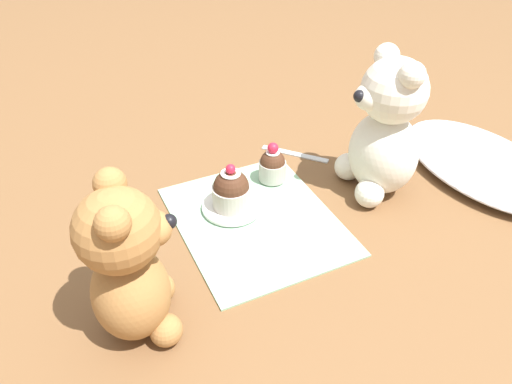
# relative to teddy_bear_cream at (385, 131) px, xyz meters

# --- Properties ---
(ground_plane) EXTENTS (4.00, 4.00, 0.00)m
(ground_plane) POSITION_rel_teddy_bear_cream_xyz_m (-0.01, -0.22, -0.11)
(ground_plane) COLOR brown
(knitted_placemat) EXTENTS (0.28, 0.23, 0.01)m
(knitted_placemat) POSITION_rel_teddy_bear_cream_xyz_m (-0.01, -0.22, -0.10)
(knitted_placemat) COLOR #8EBC99
(knitted_placemat) RESTS_ON ground_plane
(tulle_cloth) EXTENTS (0.32, 0.20, 0.03)m
(tulle_cloth) POSITION_rel_teddy_bear_cream_xyz_m (0.04, 0.19, -0.09)
(tulle_cloth) COLOR silver
(tulle_cloth) RESTS_ON ground_plane
(teddy_bear_cream) EXTENTS (0.13, 0.13, 0.23)m
(teddy_bear_cream) POSITION_rel_teddy_bear_cream_xyz_m (0.00, 0.00, 0.00)
(teddy_bear_cream) COLOR silver
(teddy_bear_cream) RESTS_ON ground_plane
(teddy_bear_tan) EXTENTS (0.12, 0.11, 0.21)m
(teddy_bear_tan) POSITION_rel_teddy_bear_cream_xyz_m (0.11, -0.42, -0.01)
(teddy_bear_tan) COLOR #A3703D
(teddy_bear_tan) RESTS_ON ground_plane
(cupcake_near_cream_bear) EXTENTS (0.05, 0.05, 0.07)m
(cupcake_near_cream_bear) POSITION_rel_teddy_bear_cream_xyz_m (-0.09, -0.15, -0.07)
(cupcake_near_cream_bear) COLOR #B2ADA3
(cupcake_near_cream_bear) RESTS_ON knitted_placemat
(saucer_plate) EXTENTS (0.09, 0.09, 0.01)m
(saucer_plate) POSITION_rel_teddy_bear_cream_xyz_m (-0.05, -0.24, -0.10)
(saucer_plate) COLOR white
(saucer_plate) RESTS_ON knitted_placemat
(cupcake_near_tan_bear) EXTENTS (0.06, 0.06, 0.08)m
(cupcake_near_tan_bear) POSITION_rel_teddy_bear_cream_xyz_m (-0.05, -0.24, -0.07)
(cupcake_near_tan_bear) COLOR #B2ADA3
(cupcake_near_tan_bear) RESTS_ON saucer_plate
(teaspoon) EXTENTS (0.10, 0.09, 0.01)m
(teaspoon) POSITION_rel_teddy_bear_cream_xyz_m (-0.14, -0.07, -0.10)
(teaspoon) COLOR silver
(teaspoon) RESTS_ON ground_plane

